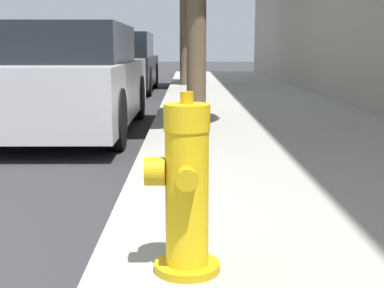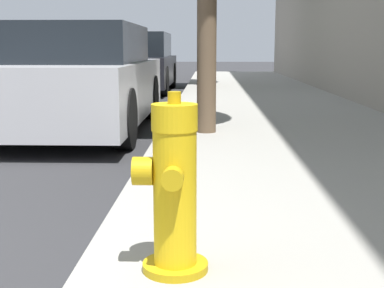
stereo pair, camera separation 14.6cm
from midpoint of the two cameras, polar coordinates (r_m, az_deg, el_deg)
The scene contains 3 objects.
fire_hydrant at distance 2.28m, azimuth -2.52°, elevation -5.04°, with size 0.32×0.33×0.78m.
parked_car_near at distance 7.09m, azimuth -14.28°, elevation 6.60°, with size 1.86×4.08×1.37m.
parked_car_mid at distance 13.42m, azimuth -8.03°, elevation 8.48°, with size 1.72×4.10×1.44m.
Camera 1 is at (2.38, -1.88, 1.09)m, focal length 50.00 mm.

